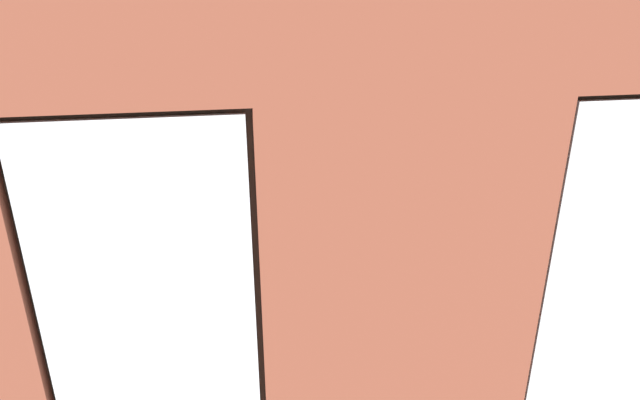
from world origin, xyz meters
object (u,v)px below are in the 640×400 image
Objects in this scene: media_console at (18,271)px; potted_plant_between_couches at (593,338)px; cup_ceramic at (338,234)px; potted_plant_near_tv at (43,293)px; coffee_table at (302,250)px; potted_plant_foreground_right at (85,180)px; papasan_chair at (257,179)px; couch_left at (563,246)px; potted_plant_corner_near_left at (491,159)px; tv_flatscreen at (4,212)px; potted_plant_mid_room_small at (378,214)px; remote_gray at (283,242)px.

potted_plant_between_couches reaches higher than media_console.
cup_ceramic is 2.89m from potted_plant_near_tv.
coffee_table is 1.52× the size of media_console.
cup_ceramic is 0.09× the size of potted_plant_foreground_right.
media_console is 3.12m from papasan_chair.
potted_plant_corner_near_left is (-0.15, -2.25, 0.24)m from couch_left.
papasan_chair reaches higher than cup_ceramic.
coffee_table is 2.94m from potted_plant_between_couches.
coffee_table is at bearing 33.82° from potted_plant_corner_near_left.
tv_flatscreen reaches higher than potted_plant_near_tv.
tv_flatscreen reaches higher than media_console.
potted_plant_foreground_right reaches higher than potted_plant_near_tv.
couch_left reaches higher than potted_plant_mid_room_small.
tv_flatscreen is (0.00, -0.00, 0.65)m from media_console.
cup_ceramic is 3.50m from potted_plant_foreground_right.
potted_plant_near_tv is at bearing 27.85° from potted_plant_corner_near_left.
cup_ceramic is at bearing 50.62° from potted_plant_mid_room_small.
potted_plant_near_tv is at bearing 27.09° from potted_plant_mid_room_small.
media_console is at bearing 11.43° from potted_plant_mid_room_small.
tv_flatscreen is at bearing -2.59° from coffee_table.
potted_plant_corner_near_left is at bearing -179.48° from potted_plant_foreground_right.
cup_ceramic is 0.09× the size of tv_flatscreen.
coffee_table is at bearing 100.72° from papasan_chair.
coffee_table is 1.24× the size of papasan_chair.
potted_plant_between_couches is at bearing -25.13° from couch_left.
potted_plant_foreground_right is at bearing -84.81° from potted_plant_near_tv.
coffee_table is at bearing 143.00° from potted_plant_foreground_right.
couch_left is 5.72m from media_console.
remote_gray is 0.11× the size of potted_plant_between_couches.
potted_plant_mid_room_small reaches higher than coffee_table.
media_console is at bearing -59.58° from potted_plant_near_tv.
remote_gray is 2.33m from potted_plant_near_tv.
cup_ceramic is 3.29m from media_console.
potted_plant_foreground_right is at bearing -15.66° from potted_plant_mid_room_small.
media_console is 1.13× the size of potted_plant_corner_near_left.
papasan_chair is (-2.50, -1.85, 0.16)m from media_console.
media_console is 1.06× the size of potted_plant_foreground_right.
tv_flatscreen is (2.88, -0.13, 0.57)m from coffee_table.
couch_left is 1.97× the size of potted_plant_foreground_right.
potted_plant_between_couches reaches higher than couch_left.
papasan_chair is 3.35m from potted_plant_corner_near_left.
potted_plant_corner_near_left is (-5.85, -1.87, 0.27)m from media_console.
couch_left is 1.83× the size of tv_flatscreen.
remote_gray is at bearing 179.25° from media_console.
papasan_chair is at bearing -125.04° from potted_plant_near_tv.
potted_plant_foreground_right is at bearing -99.38° from media_console.
potted_plant_near_tv is (2.33, 0.81, 0.19)m from coffee_table.
potted_plant_foreground_right is (2.99, -1.81, 0.10)m from cup_ceramic.
remote_gray reaches higher than coffee_table.
potted_plant_near_tv is at bearing 120.35° from tv_flatscreen.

